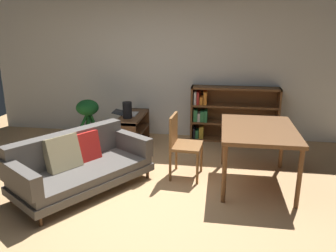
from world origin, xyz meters
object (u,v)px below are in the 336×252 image
object	(u,v)px
fabric_couch	(79,163)
desk_speaker	(127,110)
potted_floor_plant	(88,119)
open_laptop	(127,113)
media_console	(133,131)
bookshelf	(229,114)
dining_table	(258,133)
dining_chair_near	(181,142)

from	to	relation	value
fabric_couch	desk_speaker	size ratio (longest dim) A/B	6.96
potted_floor_plant	desk_speaker	bearing A→B (deg)	-9.21
desk_speaker	potted_floor_plant	size ratio (longest dim) A/B	0.34
potted_floor_plant	open_laptop	bearing A→B (deg)	9.09
media_console	bookshelf	size ratio (longest dim) A/B	0.66
desk_speaker	dining_table	size ratio (longest dim) A/B	0.22
dining_table	bookshelf	world-z (taller)	bookshelf
potted_floor_plant	fabric_couch	bearing A→B (deg)	-72.48
desk_speaker	potted_floor_plant	bearing A→B (deg)	170.79
potted_floor_plant	dining_chair_near	bearing A→B (deg)	-30.62
media_console	desk_speaker	xyz separation A→B (m)	(-0.03, -0.18, 0.42)
media_console	fabric_couch	bearing A→B (deg)	-99.36
fabric_couch	dining_table	distance (m)	2.38
desk_speaker	dining_chair_near	bearing A→B (deg)	-42.21
dining_chair_near	open_laptop	bearing A→B (deg)	133.64
open_laptop	potted_floor_plant	size ratio (longest dim) A/B	0.53
fabric_couch	media_console	xyz separation A→B (m)	(0.28, 1.69, -0.06)
potted_floor_plant	dining_table	distance (m)	3.04
desk_speaker	dining_table	bearing A→B (deg)	-26.18
media_console	bookshelf	world-z (taller)	bookshelf
potted_floor_plant	dining_chair_near	size ratio (longest dim) A/B	0.91
media_console	bookshelf	distance (m)	1.79
dining_chair_near	bookshelf	distance (m)	1.84
bookshelf	media_console	bearing A→B (deg)	-160.63
desk_speaker	dining_chair_near	xyz separation A→B (m)	(1.04, -0.94, -0.18)
fabric_couch	desk_speaker	bearing A→B (deg)	80.75
open_laptop	dining_chair_near	xyz separation A→B (m)	(1.12, -1.17, -0.06)
potted_floor_plant	bookshelf	xyz separation A→B (m)	(2.47, 0.65, 0.04)
open_laptop	desk_speaker	distance (m)	0.27
dining_chair_near	bookshelf	size ratio (longest dim) A/B	0.57
media_console	dining_table	distance (m)	2.39
open_laptop	dining_chair_near	distance (m)	1.62
desk_speaker	bookshelf	distance (m)	1.89
desk_speaker	potted_floor_plant	distance (m)	0.80
dining_table	bookshelf	distance (m)	1.83
fabric_couch	bookshelf	distance (m)	3.01
open_laptop	dining_chair_near	world-z (taller)	dining_chair_near
fabric_couch	dining_table	size ratio (longest dim) A/B	1.50
dining_table	dining_chair_near	distance (m)	1.04
fabric_couch	desk_speaker	distance (m)	1.57
dining_table	bookshelf	bearing A→B (deg)	100.93
desk_speaker	bookshelf	bearing A→B (deg)	24.28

